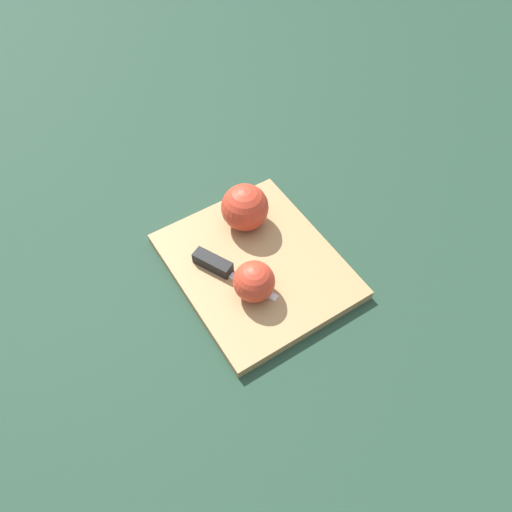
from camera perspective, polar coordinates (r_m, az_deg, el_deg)
The scene contains 5 objects.
ground_plane at distance 0.91m, azimuth 0.00°, elevation -1.50°, with size 4.00×4.00×0.00m, color #1E3828.
cutting_board at distance 0.91m, azimuth 0.00°, elevation -1.13°, with size 0.35×0.31×0.02m.
apple_half_left at distance 0.92m, azimuth -1.30°, elevation 5.56°, with size 0.09×0.09×0.09m.
apple_half_right at distance 0.83m, azimuth -0.22°, elevation -2.96°, with size 0.07×0.07×0.07m.
knife at distance 0.88m, azimuth -4.59°, elevation -0.99°, with size 0.15×0.10×0.02m.
Camera 1 is at (0.46, -0.24, 0.75)m, focal length 35.00 mm.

